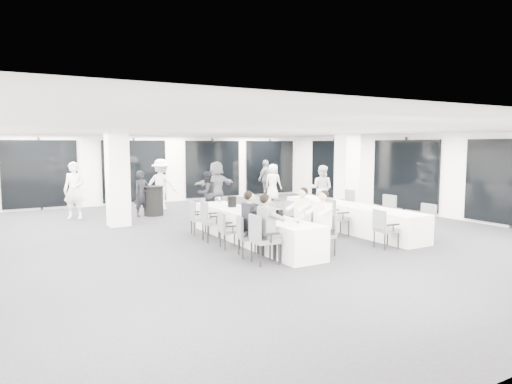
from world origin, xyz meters
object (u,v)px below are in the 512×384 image
Objects in this scene: standing_guest_c at (161,181)px; standing_guest_g at (74,187)px; chair_main_right_far at (249,210)px; chair_side_left_mid at (335,215)px; cocktail_table at (154,201)px; chair_main_left_near at (261,236)px; chair_main_left_second at (246,234)px; chair_main_right_fourth at (267,216)px; chair_side_left_near at (384,226)px; ice_bucket_near at (279,214)px; chair_side_left_far at (307,211)px; chair_main_left_fourth at (210,218)px; standing_guest_f at (216,182)px; chair_main_right_second at (305,227)px; chair_side_right_far at (346,204)px; standing_guest_h at (322,185)px; standing_guest_a at (142,191)px; chair_side_right_near at (425,220)px; standing_guest_b at (207,190)px; standing_guest_e at (273,180)px; chair_main_left_mid at (227,228)px; standing_guest_d at (266,176)px; chair_main_left_far at (197,216)px; ice_bucket_far at (232,202)px; banquet_table_side at (350,218)px; chair_main_right_near at (326,232)px; chair_side_right_mid at (385,211)px; banquet_table_main at (252,228)px; chair_main_right_mid at (286,219)px.

standing_guest_c is 1.01× the size of standing_guest_g.
chair_side_left_mid is at bearing -143.44° from chair_main_right_far.
cocktail_table and chair_main_left_near have the same top height.
chair_main_left_second is 2.45m from chair_main_right_fourth.
ice_bucket_near reaches higher than chair_side_left_near.
chair_side_left_far is at bearing -116.76° from chair_main_right_far.
chair_main_right_far is (1.67, 3.49, -0.02)m from chair_main_left_near.
standing_guest_f reaches higher than chair_main_left_fourth.
chair_main_right_second is 7.92m from standing_guest_c.
chair_side_right_far is (4.80, -4.34, 0.07)m from cocktail_table.
chair_main_left_second is at bearing 95.14° from standing_guest_h.
standing_guest_h reaches higher than standing_guest_a.
chair_side_left_far is 4.93m from standing_guest_f.
chair_side_right_near is 10.83m from standing_guest_g.
standing_guest_b is 0.97× the size of standing_guest_e.
chair_main_right_second is 8.30m from standing_guest_g.
standing_guest_e reaches higher than chair_main_left_mid.
chair_side_left_near is at bearing -23.77° from ice_bucket_near.
standing_guest_e is at bearing 59.95° from standing_guest_d.
chair_main_left_mid is at bearing 8.05° from chair_main_left_fourth.
cocktail_table reaches higher than chair_main_left_far.
ice_bucket_near reaches higher than chair_side_right_near.
ice_bucket_far is (-1.67, -4.55, -0.13)m from standing_guest_f.
standing_guest_h is (2.47, 3.71, 0.38)m from chair_side_left_mid.
chair_main_left_mid is 9.42m from standing_guest_e.
banquet_table_side is 5.56× the size of chair_main_right_near.
chair_main_right_near is at bearing -35.64° from standing_guest_g.
chair_side_right_mid reaches higher than chair_side_left_mid.
chair_main_left_second is (-0.83, -1.19, 0.13)m from banquet_table_main.
chair_main_right_far is at bearing 62.57° from banquet_table_main.
chair_side_left_far is 0.51× the size of standing_guest_e.
chair_main_right_second is at bearing -116.42° from chair_side_left_near.
cocktail_table reaches higher than chair_main_left_mid.
chair_main_left_far is at bearing 92.32° from chair_main_right_far.
standing_guest_e is (6.27, 1.65, 0.01)m from standing_guest_a.
chair_main_left_near is 1.02× the size of chair_side_left_mid.
cocktail_table is 6.47m from chair_side_right_far.
standing_guest_a reaches higher than chair_main_right_fourth.
chair_main_right_fourth is (1.67, -0.03, -0.07)m from chair_main_left_fourth.
chair_main_left_far is 0.45× the size of standing_guest_f.
ice_bucket_far is (1.25, -4.26, 0.00)m from standing_guest_a.
chair_main_right_fourth reaches higher than banquet_table_main.
chair_main_left_near is 1.01× the size of chair_main_right_mid.
chair_side_right_far is at bearing 53.54° from banquet_table_side.
standing_guest_h is (8.04, -2.79, -0.11)m from standing_guest_g.
chair_side_right_far is (4.01, 1.11, 0.21)m from banquet_table_main.
chair_main_right_far is at bearing 29.02° from ice_bucket_far.
chair_side_right_near is (3.18, -0.82, 0.02)m from chair_main_right_second.
banquet_table_side is 4.89× the size of chair_main_left_fourth.
chair_main_left_second is at bearing 80.04° from chair_side_right_near.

